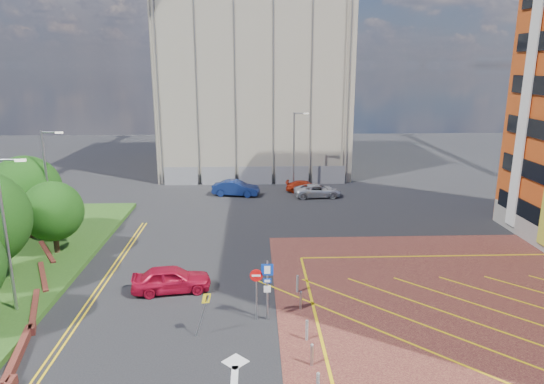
{
  "coord_description": "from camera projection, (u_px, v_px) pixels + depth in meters",
  "views": [
    {
      "loc": [
        -0.1,
        -21.25,
        12.54
      ],
      "look_at": [
        0.86,
        4.33,
        5.85
      ],
      "focal_mm": 32.0,
      "sensor_mm": 36.0,
      "label": 1
    }
  ],
  "objects": [
    {
      "name": "sign_cluster",
      "position": [
        263.0,
        284.0,
        24.19
      ],
      "size": [
        1.17,
        0.12,
        3.2
      ],
      "color": "#9EA0A8",
      "rests_on": "ground"
    },
    {
      "name": "car_red_left",
      "position": [
        171.0,
        279.0,
        27.61
      ],
      "size": [
        4.65,
        2.4,
        1.51
      ],
      "primitive_type": "imported",
      "rotation": [
        0.0,
        0.0,
        1.71
      ],
      "color": "red",
      "rests_on": "ground"
    },
    {
      "name": "tree_c",
      "position": [
        53.0,
        211.0,
        32.1
      ],
      "size": [
        4.0,
        4.0,
        4.9
      ],
      "color": "#3D2B1C",
      "rests_on": "grass_bed"
    },
    {
      "name": "ground",
      "position": [
        258.0,
        330.0,
        23.72
      ],
      "size": [
        140.0,
        140.0,
        0.0
      ],
      "primitive_type": "plane",
      "color": "black",
      "rests_on": "ground"
    },
    {
      "name": "car_silver_back",
      "position": [
        317.0,
        191.0,
        47.58
      ],
      "size": [
        4.75,
        2.46,
        1.28
      ],
      "primitive_type": "imported",
      "rotation": [
        0.0,
        0.0,
        1.64
      ],
      "color": "silver",
      "rests_on": "ground"
    },
    {
      "name": "construction_building",
      "position": [
        254.0,
        79.0,
        59.61
      ],
      "size": [
        21.2,
        19.2,
        22.0
      ],
      "primitive_type": "cube",
      "color": "#A39B86",
      "rests_on": "ground"
    },
    {
      "name": "lamp_left_near",
      "position": [
        7.0,
        230.0,
        24.03
      ],
      "size": [
        1.53,
        0.16,
        8.0
      ],
      "color": "#9EA0A8",
      "rests_on": "grass_bed"
    },
    {
      "name": "warning_sign",
      "position": [
        204.0,
        309.0,
        22.8
      ],
      "size": [
        0.79,
        0.43,
        2.24
      ],
      "color": "#9EA0A8",
      "rests_on": "ground"
    },
    {
      "name": "car_blue_back",
      "position": [
        236.0,
        188.0,
        48.07
      ],
      "size": [
        4.81,
        2.4,
        1.52
      ],
      "primitive_type": "imported",
      "rotation": [
        0.0,
        0.0,
        1.39
      ],
      "color": "navy",
      "rests_on": "ground"
    },
    {
      "name": "retaining_wall",
      "position": [
        31.0,
        311.0,
        25.18
      ],
      "size": [
        6.06,
        20.33,
        0.4
      ],
      "color": "maroon",
      "rests_on": "ground"
    },
    {
      "name": "bollard_row",
      "position": [
        308.0,
        339.0,
        22.08
      ],
      "size": [
        0.14,
        11.14,
        0.9
      ],
      "color": "#9EA0A8",
      "rests_on": "forecourt"
    },
    {
      "name": "lamp_left_far",
      "position": [
        48.0,
        183.0,
        33.62
      ],
      "size": [
        1.53,
        0.16,
        8.0
      ],
      "color": "#9EA0A8",
      "rests_on": "grass_bed"
    },
    {
      "name": "construction_fence",
      "position": [
        264.0,
        175.0,
        52.51
      ],
      "size": [
        21.6,
        0.06,
        2.0
      ],
      "primitive_type": "cube",
      "color": "gray",
      "rests_on": "ground"
    },
    {
      "name": "lamp_back",
      "position": [
        295.0,
        148.0,
        49.84
      ],
      "size": [
        1.53,
        0.16,
        8.0
      ],
      "color": "#9EA0A8",
      "rests_on": "ground"
    },
    {
      "name": "car_red_back",
      "position": [
        305.0,
        187.0,
        49.45
      ],
      "size": [
        4.15,
        2.24,
        1.14
      ],
      "primitive_type": "imported",
      "rotation": [
        0.0,
        0.0,
        1.4
      ],
      "color": "#B4280F",
      "rests_on": "ground"
    },
    {
      "name": "tree_d",
      "position": [
        26.0,
        190.0,
        34.72
      ],
      "size": [
        5.0,
        5.0,
        6.08
      ],
      "color": "#3D2B1C",
      "rests_on": "grass_bed"
    },
    {
      "name": "forecourt",
      "position": [
        537.0,
        324.0,
        24.23
      ],
      "size": [
        26.0,
        26.0,
        0.02
      ],
      "primitive_type": "cube",
      "color": "maroon",
      "rests_on": "ground"
    }
  ]
}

